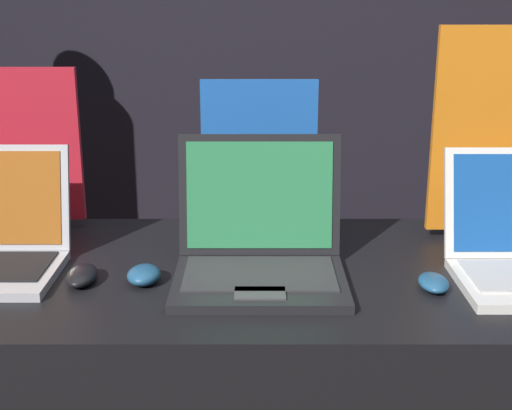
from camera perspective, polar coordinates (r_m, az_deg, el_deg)
wall_back at (r=3.09m, az=-0.30°, el=14.78°), size 8.00×0.05×2.80m
mouse_front at (r=1.58m, az=-13.86°, el=-5.51°), size 0.06×0.11×0.03m
promo_stand_front at (r=1.94m, az=-18.65°, el=3.92°), size 0.33×0.07×0.42m
laptop_middle at (r=1.56m, az=0.18°, el=-3.35°), size 0.37×0.33×0.29m
mouse_middle at (r=1.55m, az=-9.07°, el=-5.55°), size 0.07×0.09×0.04m
promo_stand_middle at (r=1.83m, az=0.14°, el=3.63°), size 0.29×0.07×0.39m
mouse_back at (r=1.55m, az=13.91°, el=-6.04°), size 0.06×0.10×0.03m
promo_stand_back at (r=1.85m, az=19.38°, el=4.95°), size 0.37×0.07×0.53m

